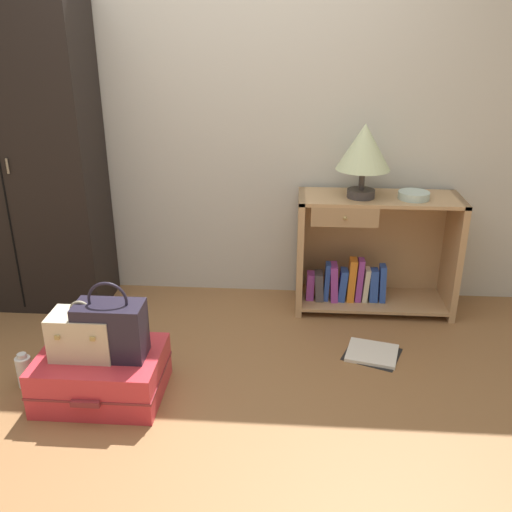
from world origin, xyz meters
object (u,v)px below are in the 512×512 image
object	(u,v)px
bookshelf	(369,255)
train_case	(83,334)
wardrobe	(18,157)
bowl	(414,195)
handbag	(111,330)
suitcase_large	(102,374)
open_book_on_floor	(372,353)
bottle	(25,371)
table_lamp	(364,149)

from	to	relation	value
bookshelf	train_case	distance (m)	1.87
wardrobe	bowl	bearing A→B (deg)	-0.30
wardrobe	bowl	xyz separation A→B (m)	(2.47, -0.01, -0.19)
handbag	suitcase_large	bearing A→B (deg)	172.17
bookshelf	open_book_on_floor	bearing A→B (deg)	-92.54
handbag	bottle	world-z (taller)	handbag
bowl	handbag	distance (m)	1.95
table_lamp	handbag	size ratio (longest dim) A/B	1.12
suitcase_large	bottle	xyz separation A→B (m)	(-0.43, 0.05, -0.03)
suitcase_large	bottle	bearing A→B (deg)	173.63
table_lamp	bookshelf	bearing A→B (deg)	27.29
bookshelf	open_book_on_floor	world-z (taller)	bookshelf
handbag	bowl	bearing A→B (deg)	33.16
bowl	suitcase_large	xyz separation A→B (m)	(-1.67, -1.03, -0.67)
table_lamp	bowl	size ratio (longest dim) A/B	2.38
train_case	handbag	world-z (taller)	handbag
bottle	table_lamp	bearing A→B (deg)	29.12
bowl	table_lamp	bearing A→B (deg)	178.16
bowl	bookshelf	bearing A→B (deg)	166.06
suitcase_large	bottle	world-z (taller)	suitcase_large
handbag	bottle	bearing A→B (deg)	173.41
suitcase_large	bookshelf	bearing A→B (deg)	37.03
wardrobe	train_case	bearing A→B (deg)	-55.36
bowl	train_case	world-z (taller)	bowl
open_book_on_floor	table_lamp	bearing A→B (deg)	96.39
bookshelf	bottle	bearing A→B (deg)	-150.97
wardrobe	bookshelf	xyz separation A→B (m)	(2.24, 0.04, -0.62)
wardrobe	bookshelf	bearing A→B (deg)	1.12
table_lamp	train_case	size ratio (longest dim) A/B	1.46
train_case	handbag	bearing A→B (deg)	0.51
table_lamp	bottle	xyz separation A→B (m)	(-1.79, -1.00, -0.98)
suitcase_large	handbag	bearing A→B (deg)	-7.83
train_case	handbag	size ratio (longest dim) A/B	0.77
bowl	handbag	size ratio (longest dim) A/B	0.47
train_case	handbag	xyz separation A→B (m)	(0.14, 0.00, 0.03)
suitcase_large	wardrobe	bearing A→B (deg)	127.20
handbag	open_book_on_floor	distance (m)	1.48
handbag	table_lamp	bearing A→B (deg)	39.51
wardrobe	bottle	size ratio (longest dim) A/B	10.26
bowl	open_book_on_floor	distance (m)	1.00
bookshelf	handbag	xyz separation A→B (m)	(-1.37, -1.10, 0.02)
table_lamp	handbag	distance (m)	1.79
table_lamp	bottle	size ratio (longest dim) A/B	2.34
bottle	wardrobe	bearing A→B (deg)	109.95
bowl	handbag	world-z (taller)	bowl
bookshelf	handbag	world-z (taller)	bookshelf
bottle	open_book_on_floor	distance (m)	1.90
bookshelf	suitcase_large	bearing A→B (deg)	-142.97
handbag	bottle	xyz separation A→B (m)	(-0.51, 0.06, -0.30)
bookshelf	train_case	xyz separation A→B (m)	(-1.51, -1.10, -0.01)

